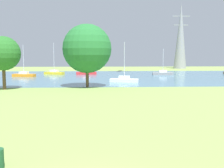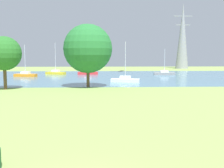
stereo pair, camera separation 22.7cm
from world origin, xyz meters
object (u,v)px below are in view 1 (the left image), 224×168
Objects in this scene: sailboat_orange at (24,75)px; sailboat_white at (124,80)px; tree_mid_shore at (3,54)px; tree_east_far at (87,49)px; sailboat_gray at (163,73)px; sailboat_red at (86,73)px; sailboat_yellow at (54,73)px; electricity_pylon at (181,36)px.

sailboat_white is at bearing -32.85° from sailboat_orange.
tree_east_far reaches higher than tree_mid_shore.
tree_east_far is (-16.69, -23.33, 5.04)m from sailboat_gray.
sailboat_red is 18.14m from sailboat_gray.
sailboat_yellow reaches higher than sailboat_red.
sailboat_yellow reaches higher than sailboat_white.
sailboat_orange is at bearing -154.41° from sailboat_red.
sailboat_yellow is 1.24× the size of sailboat_gray.
tree_mid_shore is 70.59m from electricity_pylon.
sailboat_gray is (17.97, -2.47, -0.01)m from sailboat_red.
sailboat_orange is at bearing 126.17° from tree_east_far.
sailboat_orange is at bearing -173.07° from sailboat_gray.
electricity_pylon is at bearing 53.96° from tree_mid_shore.
sailboat_red is 26.31m from tree_east_far.
sailboat_yellow is 25.83m from sailboat_gray.
electricity_pylon reaches higher than sailboat_orange.
sailboat_orange is 0.30× the size of electricity_pylon.
sailboat_yellow reaches higher than sailboat_orange.
tree_east_far is (14.30, -19.56, 5.03)m from sailboat_orange.
sailboat_white is at bearing -52.91° from sailboat_yellow.
tree_east_far is at bearing -53.83° from sailboat_orange.
sailboat_gray is (25.67, -2.91, -0.02)m from sailboat_yellow.
sailboat_red is 29.91m from tree_mid_shore.
electricity_pylon is at bearing 38.15° from sailboat_orange.
tree_east_far is 0.40× the size of electricity_pylon.
sailboat_yellow is at bearing 176.68° from sailboat_red.
sailboat_white is at bearing 47.37° from tree_east_far.
sailboat_yellow is 0.33× the size of electricity_pylon.
tree_mid_shore is at bearing -81.25° from sailboat_orange.
sailboat_orange is 1.11× the size of sailboat_gray.
electricity_pylon is at bearing 60.93° from tree_east_far.
tree_east_far is (1.28, -25.80, 5.03)m from sailboat_red.
sailboat_red is 0.81× the size of tree_east_far.
sailboat_red reaches higher than tree_mid_shore.
sailboat_gray is at bearing -7.82° from sailboat_red.
tree_mid_shore is (-27.64, -25.50, 4.34)m from sailboat_gray.
sailboat_orange is at bearing -128.54° from sailboat_yellow.
sailboat_white is at bearing -69.43° from sailboat_red.
sailboat_orange is at bearing 98.75° from tree_mid_shore.
electricity_pylon is (24.43, 48.19, 10.87)m from sailboat_white.
tree_mid_shore reaches higher than sailboat_gray.
sailboat_yellow is at bearing -144.17° from electricity_pylon.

